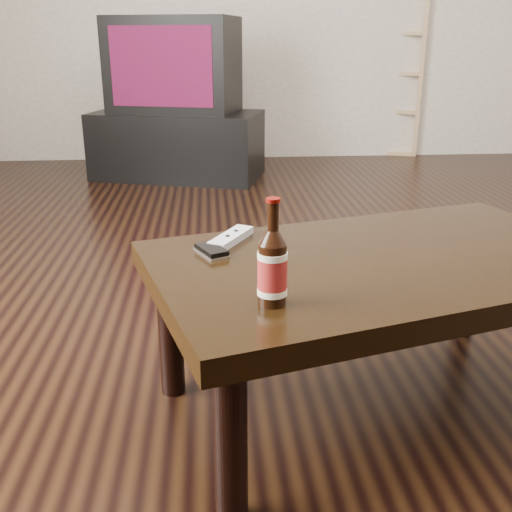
{
  "coord_description": "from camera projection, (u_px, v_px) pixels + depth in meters",
  "views": [
    {
      "loc": [
        -0.63,
        -1.56,
        0.86
      ],
      "look_at": [
        -0.55,
        -0.55,
        0.49
      ],
      "focal_mm": 42.0,
      "sensor_mm": 36.0,
      "label": 1
    }
  ],
  "objects": [
    {
      "name": "floor",
      "position": [
        423.0,
        343.0,
        1.8
      ],
      "size": [
        5.0,
        6.0,
        0.01
      ],
      "primitive_type": "cube",
      "color": "black",
      "rests_on": "ground"
    },
    {
      "name": "tv_stand",
      "position": [
        178.0,
        145.0,
        3.87
      ],
      "size": [
        1.15,
        0.8,
        0.42
      ],
      "primitive_type": "cube",
      "rotation": [
        0.0,
        0.0,
        -0.29
      ],
      "color": "black",
      "rests_on": "floor"
    },
    {
      "name": "tv",
      "position": [
        174.0,
        65.0,
        3.7
      ],
      "size": [
        0.86,
        0.67,
        0.57
      ],
      "rotation": [
        0.0,
        0.0,
        -0.29
      ],
      "color": "black",
      "rests_on": "tv_stand"
    },
    {
      "name": "bookshelf",
      "position": [
        378.0,
        69.0,
        4.63
      ],
      "size": [
        0.72,
        0.49,
        1.22
      ],
      "rotation": [
        0.0,
        0.0,
        -0.32
      ],
      "color": "tan",
      "rests_on": "floor"
    },
    {
      "name": "coffee_table",
      "position": [
        384.0,
        277.0,
        1.38
      ],
      "size": [
        1.18,
        0.88,
        0.39
      ],
      "rotation": [
        0.0,
        0.0,
        0.29
      ],
      "color": "black",
      "rests_on": "floor"
    },
    {
      "name": "beer_bottle",
      "position": [
        272.0,
        268.0,
        1.09
      ],
      "size": [
        0.07,
        0.07,
        0.2
      ],
      "rotation": [
        0.0,
        0.0,
        0.28
      ],
      "color": "black",
      "rests_on": "coffee_table"
    },
    {
      "name": "phone",
      "position": [
        211.0,
        251.0,
        1.37
      ],
      "size": [
        0.08,
        0.11,
        0.02
      ],
      "rotation": [
        0.0,
        0.0,
        0.45
      ],
      "color": "silver",
      "rests_on": "coffee_table"
    },
    {
      "name": "remote",
      "position": [
        231.0,
        238.0,
        1.45
      ],
      "size": [
        0.12,
        0.16,
        0.02
      ],
      "rotation": [
        0.0,
        0.0,
        -0.51
      ],
      "color": "silver",
      "rests_on": "coffee_table"
    }
  ]
}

